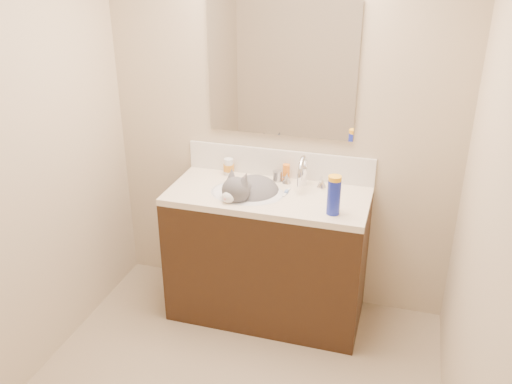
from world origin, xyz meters
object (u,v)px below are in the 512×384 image
Objects in this scene: faucet at (303,174)px; amber_bottle at (286,173)px; spray_can at (334,197)px; pill_bottle at (229,167)px; vanity_cabinet at (267,258)px; cat at (251,195)px; basin at (247,203)px; silver_jar at (277,176)px.

amber_bottle is at bearing 150.26° from faucet.
amber_bottle is 0.51m from spray_can.
pill_bottle is 0.97× the size of amber_bottle.
amber_bottle is (0.06, 0.21, 0.51)m from vanity_cabinet.
vanity_cabinet is 0.55m from amber_bottle.
cat is (-0.10, -0.01, 0.43)m from vanity_cabinet.
amber_bottle reaches higher than vanity_cabinet.
cat is 2.42× the size of spray_can.
amber_bottle reaches higher than pill_bottle.
basin is 0.57m from spray_can.
cat is 7.28× the size of silver_jar.
faucet reaches higher than silver_jar.
cat is at bearing -126.62° from amber_bottle.
faucet is 4.22× the size of silver_jar.
pill_bottle reaches higher than silver_jar.
silver_jar is at bearing 163.31° from faucet.
vanity_cabinet is 6.02× the size of spray_can.
cat is 0.55m from spray_can.
amber_bottle is (0.18, 0.24, 0.13)m from basin.
silver_jar is (0.11, 0.20, 0.05)m from cat.
basin is at bearing -114.85° from cat.
vanity_cabinet is at bearing -92.63° from silver_jar.
cat is at bearing -45.46° from pill_bottle.
cat is 4.51× the size of pill_bottle.
faucet is 0.38m from spray_can.
vanity_cabinet is at bearing -32.50° from pill_bottle.
spray_can reaches higher than silver_jar.
vanity_cabinet is 0.63m from pill_bottle.
amber_bottle is 0.55× the size of spray_can.
cat is at bearing -151.82° from faucet.
spray_can reaches higher than vanity_cabinet.
faucet is at bearing -16.69° from silver_jar.
pill_bottle is 0.33m from silver_jar.
vanity_cabinet is at bearing 14.04° from basin.
faucet is 0.58× the size of cat.
pill_bottle is at bearing 177.57° from silver_jar.
amber_bottle is at bearing 75.73° from cat.
vanity_cabinet is 0.58m from faucet.
vanity_cabinet is at bearing -106.31° from amber_bottle.
spray_can is at bearing -21.16° from vanity_cabinet.
silver_jar reaches higher than vanity_cabinet.
vanity_cabinet is 18.10× the size of silver_jar.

